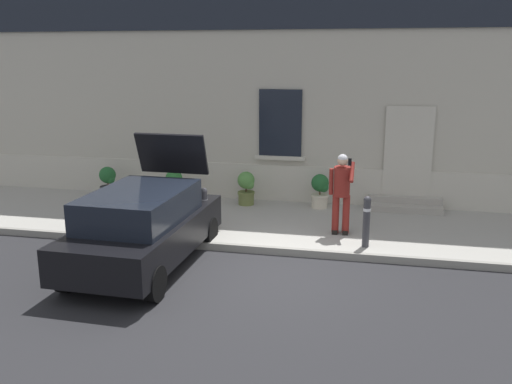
# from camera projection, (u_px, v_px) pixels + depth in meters

# --- Properties ---
(ground_plane) EXTENTS (80.00, 80.00, 0.00)m
(ground_plane) POSITION_uv_depth(u_px,v_px,m) (262.00, 271.00, 10.17)
(ground_plane) COLOR #232326
(sidewalk) EXTENTS (24.00, 3.60, 0.15)m
(sidewalk) POSITION_uv_depth(u_px,v_px,m) (286.00, 224.00, 12.81)
(sidewalk) COLOR #99968E
(sidewalk) RESTS_ON ground
(curb_edge) EXTENTS (24.00, 0.12, 0.15)m
(curb_edge) POSITION_uv_depth(u_px,v_px,m) (271.00, 250.00, 11.05)
(curb_edge) COLOR gray
(curb_edge) RESTS_ON ground
(building_facade) EXTENTS (24.00, 1.52, 7.50)m
(building_facade) POSITION_uv_depth(u_px,v_px,m) (303.00, 61.00, 14.30)
(building_facade) COLOR #B2AD9E
(building_facade) RESTS_ON ground
(entrance_stoop) EXTENTS (1.77, 0.64, 0.32)m
(entrance_stoop) POSITION_uv_depth(u_px,v_px,m) (405.00, 205.00, 13.66)
(entrance_stoop) COLOR #9E998E
(entrance_stoop) RESTS_ON sidewalk
(hatchback_car_black) EXTENTS (1.88, 4.11, 2.34)m
(hatchback_car_black) POSITION_uv_depth(u_px,v_px,m) (144.00, 226.00, 10.24)
(hatchback_car_black) COLOR black
(hatchback_car_black) RESTS_ON ground
(bollard_near_person) EXTENTS (0.15, 0.15, 1.04)m
(bollard_near_person) POSITION_uv_depth(u_px,v_px,m) (366.00, 220.00, 10.91)
(bollard_near_person) COLOR #333338
(bollard_near_person) RESTS_ON sidewalk
(bollard_far_left) EXTENTS (0.15, 0.15, 1.04)m
(bollard_far_left) POSITION_uv_depth(u_px,v_px,m) (204.00, 210.00, 11.59)
(bollard_far_left) COLOR #333338
(bollard_far_left) RESTS_ON sidewalk
(person_on_phone) EXTENTS (0.51, 0.47, 1.75)m
(person_on_phone) POSITION_uv_depth(u_px,v_px,m) (342.00, 189.00, 11.56)
(person_on_phone) COLOR maroon
(person_on_phone) RESTS_ON sidewalk
(planter_charcoal) EXTENTS (0.44, 0.44, 0.86)m
(planter_charcoal) POSITION_uv_depth(u_px,v_px,m) (108.00, 182.00, 14.69)
(planter_charcoal) COLOR #2D2D30
(planter_charcoal) RESTS_ON sidewalk
(planter_terracotta) EXTENTS (0.44, 0.44, 0.86)m
(planter_terracotta) POSITION_uv_depth(u_px,v_px,m) (175.00, 185.00, 14.29)
(planter_terracotta) COLOR #B25B38
(planter_terracotta) RESTS_ON sidewalk
(planter_olive) EXTENTS (0.44, 0.44, 0.86)m
(planter_olive) POSITION_uv_depth(u_px,v_px,m) (246.00, 187.00, 14.07)
(planter_olive) COLOR #606B38
(planter_olive) RESTS_ON sidewalk
(planter_cream) EXTENTS (0.44, 0.44, 0.86)m
(planter_cream) POSITION_uv_depth(u_px,v_px,m) (320.00, 190.00, 13.77)
(planter_cream) COLOR beige
(planter_cream) RESTS_ON sidewalk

